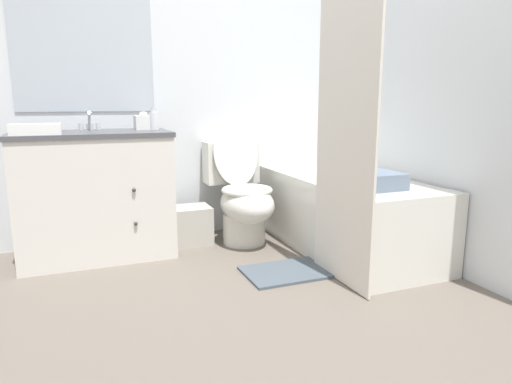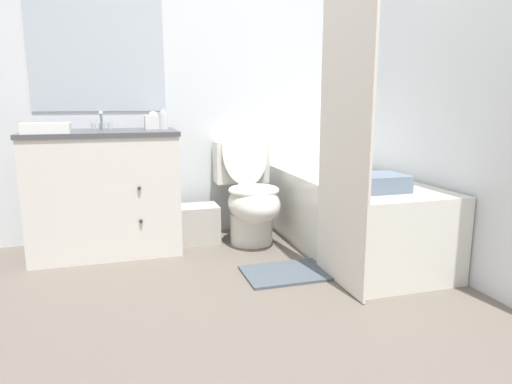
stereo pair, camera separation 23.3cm
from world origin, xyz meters
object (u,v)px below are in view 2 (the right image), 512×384
object	(u,v)px
wastebasket	(199,224)
bath_mat	(291,272)
bath_towel_folded	(374,183)
sink_faucet	(102,124)
tissue_box	(153,122)
soap_dispenser	(163,120)
hand_towel_folded	(46,128)
bathtub	(351,214)
toilet	(250,196)
vanity_cabinet	(105,191)

from	to	relation	value
wastebasket	bath_mat	world-z (taller)	wastebasket
bath_towel_folded	sink_faucet	bearing A→B (deg)	143.52
bath_towel_folded	tissue_box	bearing A→B (deg)	138.36
soap_dispenser	hand_towel_folded	world-z (taller)	soap_dispenser
bathtub	wastebasket	bearing A→B (deg)	152.77
toilet	wastebasket	bearing A→B (deg)	164.33
wastebasket	bath_towel_folded	size ratio (longest dim) A/B	0.82
bath_towel_folded	bathtub	bearing A→B (deg)	77.27
sink_faucet	vanity_cabinet	bearing A→B (deg)	-90.00
wastebasket	hand_towel_folded	bearing A→B (deg)	-168.29
vanity_cabinet	bath_mat	distance (m)	1.37
tissue_box	sink_faucet	bearing A→B (deg)	166.32
wastebasket	tissue_box	world-z (taller)	tissue_box
vanity_cabinet	soap_dispenser	bearing A→B (deg)	5.78
vanity_cabinet	bathtub	distance (m)	1.67
wastebasket	bath_towel_folded	world-z (taller)	bath_towel_folded
toilet	tissue_box	distance (m)	0.86
sink_faucet	soap_dispenser	size ratio (longest dim) A/B	0.98
vanity_cabinet	tissue_box	world-z (taller)	tissue_box
vanity_cabinet	wastebasket	distance (m)	0.69
vanity_cabinet	tissue_box	distance (m)	0.58
vanity_cabinet	toilet	size ratio (longest dim) A/B	1.10
bathtub	soap_dispenser	world-z (taller)	soap_dispenser
tissue_box	soap_dispenser	size ratio (longest dim) A/B	1.01
soap_dispenser	hand_towel_folded	bearing A→B (deg)	-162.78
sink_faucet	hand_towel_folded	bearing A→B (deg)	-130.01
soap_dispenser	bath_towel_folded	distance (m)	1.49
bathtub	bath_mat	xyz separation A→B (m)	(-0.54, -0.29, -0.25)
sink_faucet	tissue_box	bearing A→B (deg)	-13.68
sink_faucet	soap_dispenser	bearing A→B (deg)	-19.64
hand_towel_folded	bath_mat	distance (m)	1.70
toilet	tissue_box	bearing A→B (deg)	163.77
sink_faucet	bath_towel_folded	world-z (taller)	sink_faucet
soap_dispenser	vanity_cabinet	bearing A→B (deg)	-174.22
vanity_cabinet	toilet	world-z (taller)	toilet
hand_towel_folded	sink_faucet	bearing A→B (deg)	49.99
tissue_box	bath_towel_folded	distance (m)	1.57
sink_faucet	soap_dispenser	distance (m)	0.43
wastebasket	bath_towel_folded	bearing A→B (deg)	-47.27
vanity_cabinet	bath_mat	size ratio (longest dim) A/B	1.72
tissue_box	bath_mat	world-z (taller)	tissue_box
toilet	sink_faucet	bearing A→B (deg)	164.65
toilet	hand_towel_folded	distance (m)	1.40
sink_faucet	hand_towel_folded	world-z (taller)	sink_faucet
hand_towel_folded	soap_dispenser	bearing A→B (deg)	17.22
toilet	bath_towel_folded	size ratio (longest dim) A/B	2.58
tissue_box	bath_towel_folded	world-z (taller)	tissue_box
wastebasket	hand_towel_folded	distance (m)	1.20
bath_mat	bathtub	bearing A→B (deg)	28.39
bathtub	hand_towel_folded	world-z (taller)	hand_towel_folded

